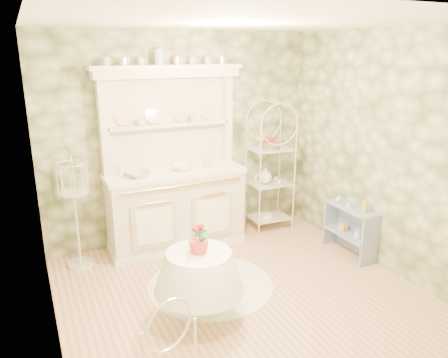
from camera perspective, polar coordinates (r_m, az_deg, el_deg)
name	(u,v)px	position (r m, az deg, el deg)	size (l,w,h in m)	color
floor	(245,298)	(4.68, 2.71, -15.24)	(3.60, 3.60, 0.00)	#D9AC86
ceiling	(249,21)	(3.98, 3.26, 19.89)	(3.60, 3.60, 0.00)	white
wall_left	(42,199)	(3.68, -22.65, -2.46)	(3.60, 3.60, 0.00)	beige
wall_right	(389,154)	(5.21, 20.74, 3.11)	(3.60, 3.60, 0.00)	beige
wall_back	(182,139)	(5.74, -5.57, 5.28)	(3.60, 3.60, 0.00)	beige
wall_front	(391,248)	(2.78, 20.92, -8.36)	(3.60, 3.60, 0.00)	beige
kitchen_dresser	(174,160)	(5.46, -6.48, 2.47)	(1.87, 0.61, 2.29)	white
bakers_rack	(270,164)	(6.09, 6.08, 2.00)	(0.59, 0.42, 1.88)	white
side_shelf	(350,232)	(5.69, 16.08, -6.68)	(0.24, 0.66, 0.56)	#8498C4
round_table	(200,293)	(4.19, -3.22, -14.63)	(0.55, 0.55, 0.60)	white
birdcage_stand	(75,209)	(5.29, -18.83, -3.77)	(0.33, 0.33, 1.42)	white
floor_basket	(216,275)	(4.85, -1.01, -12.47)	(0.35, 0.35, 0.23)	#8D6C4A
lace_rug	(210,285)	(4.89, -1.79, -13.67)	(1.37, 1.37, 0.01)	white
bowl_floral	(138,176)	(5.29, -11.15, 0.36)	(0.28, 0.28, 0.07)	white
bowl_white	(182,169)	(5.51, -5.53, 1.26)	(0.26, 0.26, 0.08)	white
cup_left	(141,123)	(5.42, -10.80, 7.19)	(0.11, 0.11, 0.09)	white
cup_right	(193,119)	(5.62, -4.11, 7.77)	(0.10, 0.10, 0.10)	white
potted_geranium	(199,239)	(3.92, -3.22, -7.87)	(0.14, 0.10, 0.26)	#3F7238
bottle_amber	(365,207)	(5.42, 17.88, -3.48)	(0.07, 0.07, 0.18)	gold
bottle_blue	(349,205)	(5.50, 16.07, -3.34)	(0.05, 0.05, 0.11)	#A9C7D9
bottle_glass	(338,199)	(5.72, 14.72, -2.55)	(0.07, 0.07, 0.09)	silver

